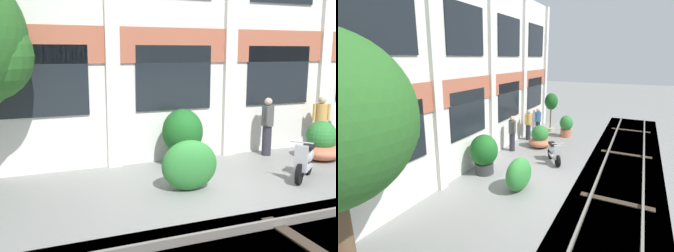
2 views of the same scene
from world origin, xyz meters
TOP-DOWN VIEW (x-y plane):
  - ground_plane at (0.00, 0.00)m, footprint 80.00×80.00m
  - apartment_facade at (0.00, 2.66)m, footprint 17.07×0.64m
  - rail_tracks at (0.00, -2.87)m, footprint 24.71×2.80m
  - potted_plant_terracotta_small at (6.76, 1.39)m, footprint 0.75×0.75m
  - potted_plant_ribbed_drum at (6.08, 0.27)m, footprint 0.71×0.71m
  - potted_plant_stone_basin at (-0.03, 1.76)m, footprint 1.05×1.05m
  - potted_plant_wide_bowl at (3.78, 0.96)m, footprint 1.08×1.08m
  - scooter_near_curb at (2.24, -0.22)m, footprint 1.16×0.89m
  - resident_by_doorway at (4.61, 1.91)m, footprint 0.50×0.34m
  - resident_watching_tracks at (2.67, 1.91)m, footprint 0.35×0.44m
  - resident_near_plants at (5.47, 1.69)m, footprint 0.53×0.34m
  - topiary_hedge at (-0.60, 0.08)m, footprint 1.27×0.76m

SIDE VIEW (x-z plane):
  - rail_tracks at x=0.00m, z-range -0.35..0.08m
  - ground_plane at x=0.00m, z-range 0.00..0.00m
  - scooter_near_curb at x=2.24m, z-range -0.05..0.93m
  - potted_plant_wide_bowl at x=3.78m, z-range -0.09..0.99m
  - topiary_hedge at x=-0.60m, z-range 0.00..1.09m
  - potted_plant_ribbed_drum at x=6.08m, z-range 0.03..1.22m
  - potted_plant_stone_basin at x=-0.03m, z-range 0.07..1.57m
  - resident_near_plants at x=5.47m, z-range 0.05..1.63m
  - resident_by_doorway at x=4.61m, z-range 0.06..1.68m
  - resident_watching_tracks at x=2.67m, z-range 0.06..1.72m
  - potted_plant_terracotta_small at x=6.76m, z-range 0.51..2.78m
  - apartment_facade at x=0.00m, z-range 0.00..7.16m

